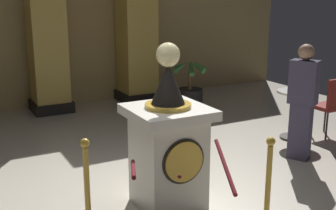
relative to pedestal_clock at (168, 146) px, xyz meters
name	(u,v)px	position (x,y,z in m)	size (l,w,h in m)	color
ground_plane	(149,203)	(-0.15, 0.15, -0.69)	(11.47, 11.47, 0.00)	beige
back_wall	(40,21)	(-0.15, 5.02, 1.03)	(11.47, 0.16, 3.42)	tan
pedestal_clock	(168,146)	(0.00, 0.00, 0.00)	(0.80, 0.80, 1.77)	silver
stanchion_far	(267,208)	(0.42, -1.09, -0.32)	(0.24, 0.24, 1.04)	gold
velvet_rope	(180,167)	(-0.31, -0.78, 0.10)	(1.08, 1.06, 0.22)	#591419
column_right	(136,23)	(1.69, 4.54, 0.94)	(0.82, 0.82, 3.28)	black
column_centre_rear	(46,26)	(-0.15, 4.54, 0.94)	(0.77, 0.77, 3.28)	black
potted_palm_right	(190,94)	(2.22, 3.26, -0.35)	(0.73, 0.71, 1.05)	black
bystander_guest	(303,100)	(2.26, 0.37, 0.15)	(0.36, 0.42, 1.59)	#383347
cafe_table	(295,108)	(2.82, 1.07, -0.19)	(0.57, 0.57, 0.77)	#332D28
cafe_chair_red	(332,102)	(3.37, 0.84, -0.11)	(0.41, 0.41, 0.96)	black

